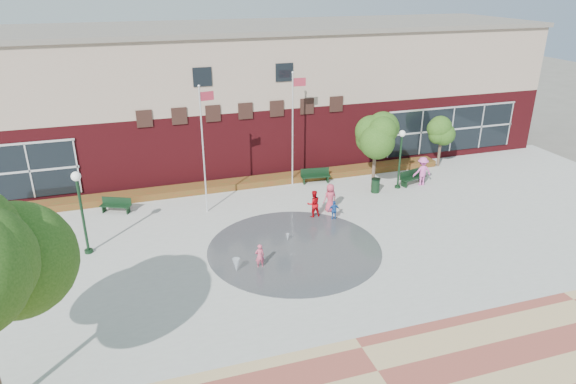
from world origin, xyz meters
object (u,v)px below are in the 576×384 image
object	(u,v)px
bench_left	(116,208)
trash_can	(375,185)
flagpole_left	(203,144)
flagpole_right	(293,123)
child_splash	(260,256)

from	to	relation	value
bench_left	trash_can	distance (m)	15.18
flagpole_left	trash_can	xyz separation A→B (m)	(10.19, -0.39, -3.51)
flagpole_left	flagpole_right	xyz separation A→B (m)	(5.85, 2.43, 0.00)
flagpole_left	bench_left	bearing A→B (deg)	153.14
flagpole_right	trash_can	bearing A→B (deg)	-31.20
flagpole_right	bench_left	world-z (taller)	flagpole_right
flagpole_right	child_splash	world-z (taller)	flagpole_right
child_splash	flagpole_left	bearing A→B (deg)	-81.15
bench_left	child_splash	xyz separation A→B (m)	(6.11, -8.13, 0.31)
flagpole_right	trash_can	xyz separation A→B (m)	(4.34, -2.82, -3.51)
flagpole_right	child_splash	distance (m)	10.77
flagpole_left	flagpole_right	size ratio (longest dim) A/B	1.00
trash_can	bench_left	bearing A→B (deg)	173.07
trash_can	flagpole_right	bearing A→B (deg)	147.00
bench_left	child_splash	size ratio (longest dim) A/B	1.47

